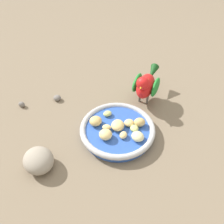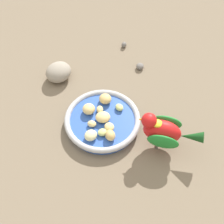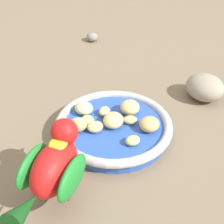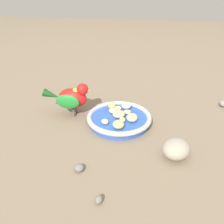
{
  "view_description": "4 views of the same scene",
  "coord_description": "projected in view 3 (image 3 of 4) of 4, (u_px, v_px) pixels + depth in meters",
  "views": [
    {
      "loc": [
        -0.41,
        -0.12,
        0.5
      ],
      "look_at": [
        0.03,
        0.04,
        0.06
      ],
      "focal_mm": 37.69,
      "sensor_mm": 36.0,
      "label": 1
    },
    {
      "loc": [
        0.13,
        -0.46,
        0.73
      ],
      "look_at": [
        0.03,
        0.03,
        0.05
      ],
      "focal_mm": 51.3,
      "sensor_mm": 36.0,
      "label": 2
    },
    {
      "loc": [
        0.44,
        0.16,
        0.39
      ],
      "look_at": [
        -0.0,
        0.01,
        0.04
      ],
      "focal_mm": 53.72,
      "sensor_mm": 36.0,
      "label": 3
    },
    {
      "loc": [
        -0.08,
        0.7,
        0.43
      ],
      "look_at": [
        0.03,
        0.04,
        0.05
      ],
      "focal_mm": 39.78,
      "sensor_mm": 36.0,
      "label": 4
    }
  ],
  "objects": [
    {
      "name": "apple_piece_0",
      "position": [
        104.0,
        111.0,
        0.61
      ],
      "size": [
        0.03,
        0.02,
        0.02
      ],
      "primitive_type": "ellipsoid",
      "rotation": [
        0.0,
        0.0,
        6.23
      ],
      "color": "#E5C67F",
      "rests_on": "feeding_bowl"
    },
    {
      "name": "apple_piece_9",
      "position": [
        130.0,
        120.0,
        0.59
      ],
      "size": [
        0.02,
        0.03,
        0.01
      ],
      "primitive_type": "ellipsoid",
      "rotation": [
        0.0,
        0.0,
        4.98
      ],
      "color": "#E5C67F",
      "rests_on": "feeding_bowl"
    },
    {
      "name": "feeding_bowl",
      "position": [
        113.0,
        127.0,
        0.59
      ],
      "size": [
        0.21,
        0.21,
        0.03
      ],
      "color": "#2D56B7",
      "rests_on": "ground_plane"
    },
    {
      "name": "apple_piece_6",
      "position": [
        87.0,
        120.0,
        0.59
      ],
      "size": [
        0.03,
        0.03,
        0.01
      ],
      "primitive_type": "ellipsoid",
      "rotation": [
        0.0,
        0.0,
        3.75
      ],
      "color": "#C6D17A",
      "rests_on": "feeding_bowl"
    },
    {
      "name": "pebble_2",
      "position": [
        92.0,
        37.0,
        0.91
      ],
      "size": [
        0.04,
        0.04,
        0.02
      ],
      "primitive_type": "ellipsoid",
      "rotation": [
        0.0,
        0.0,
        4.41
      ],
      "color": "gray",
      "rests_on": "ground_plane"
    },
    {
      "name": "apple_piece_4",
      "position": [
        149.0,
        126.0,
        0.57
      ],
      "size": [
        0.05,
        0.05,
        0.02
      ],
      "primitive_type": "ellipsoid",
      "rotation": [
        0.0,
        0.0,
        2.63
      ],
      "color": "tan",
      "rests_on": "feeding_bowl"
    },
    {
      "name": "parrot",
      "position": [
        53.0,
        167.0,
        0.44
      ],
      "size": [
        0.17,
        0.08,
        0.12
      ],
      "rotation": [
        0.0,
        0.0,
        3.1
      ],
      "color": "#59544C",
      "rests_on": "ground_plane"
    },
    {
      "name": "apple_piece_8",
      "position": [
        95.0,
        127.0,
        0.57
      ],
      "size": [
        0.04,
        0.04,
        0.02
      ],
      "primitive_type": "ellipsoid",
      "rotation": [
        0.0,
        0.0,
        5.55
      ],
      "color": "#E5C67F",
      "rests_on": "feeding_bowl"
    },
    {
      "name": "apple_piece_1",
      "position": [
        130.0,
        107.0,
        0.61
      ],
      "size": [
        0.04,
        0.04,
        0.03
      ],
      "primitive_type": "ellipsoid",
      "rotation": [
        0.0,
        0.0,
        1.43
      ],
      "color": "#E5C67F",
      "rests_on": "feeding_bowl"
    },
    {
      "name": "apple_piece_5",
      "position": [
        133.0,
        140.0,
        0.54
      ],
      "size": [
        0.03,
        0.03,
        0.01
      ],
      "primitive_type": "ellipsoid",
      "rotation": [
        0.0,
        0.0,
        2.35
      ],
      "color": "#C6D17A",
      "rests_on": "feeding_bowl"
    },
    {
      "name": "ground_plane",
      "position": [
        105.0,
        131.0,
        0.61
      ],
      "size": [
        4.0,
        4.0,
        0.0
      ],
      "primitive_type": "plane",
      "color": "#756651"
    },
    {
      "name": "apple_piece_7",
      "position": [
        84.0,
        108.0,
        0.61
      ],
      "size": [
        0.04,
        0.05,
        0.02
      ],
      "primitive_type": "ellipsoid",
      "rotation": [
        0.0,
        0.0,
        1.08
      ],
      "color": "beige",
      "rests_on": "feeding_bowl"
    },
    {
      "name": "apple_piece_3",
      "position": [
        113.0,
        120.0,
        0.58
      ],
      "size": [
        0.05,
        0.04,
        0.02
      ],
      "primitive_type": "ellipsoid",
      "rotation": [
        0.0,
        0.0,
        3.36
      ],
      "color": "#E5C67F",
      "rests_on": "feeding_bowl"
    },
    {
      "name": "apple_piece_2",
      "position": [
        78.0,
        125.0,
        0.57
      ],
      "size": [
        0.04,
        0.04,
        0.02
      ],
      "primitive_type": "ellipsoid",
      "rotation": [
        0.0,
        0.0,
        5.18
      ],
      "color": "tan",
      "rests_on": "feeding_bowl"
    },
    {
      "name": "rock_large",
      "position": [
        205.0,
        87.0,
        0.68
      ],
      "size": [
        0.1,
        0.11,
        0.05
      ],
      "primitive_type": "ellipsoid",
      "rotation": [
        0.0,
        0.0,
        1.04
      ],
      "color": "gray",
      "rests_on": "ground_plane"
    }
  ]
}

